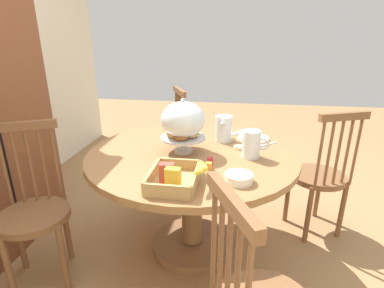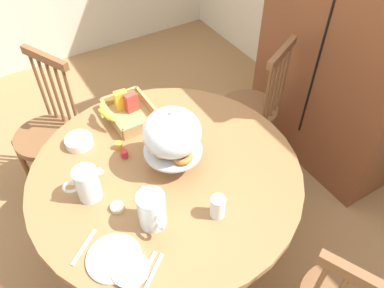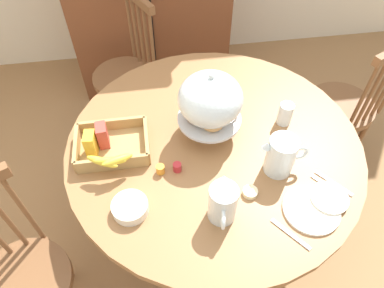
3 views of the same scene
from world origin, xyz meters
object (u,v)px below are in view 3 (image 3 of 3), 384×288
windsor_chair_near_window (127,76)px  cereal_basket (109,146)px  pastry_stand_with_dome (210,101)px  cereal_bowl (130,207)px  windsor_chair_by_cabinet (22,279)px  orange_juice_pitcher (223,204)px  windsor_chair_far_side (344,108)px  drinking_glass (285,114)px  dining_table (212,166)px  butter_dish (250,192)px  china_plate_large (311,209)px  china_plate_small (329,198)px  milk_pitcher (281,157)px

windsor_chair_near_window → cereal_basket: 0.93m
pastry_stand_with_dome → cereal_bowl: pastry_stand_with_dome is taller
windsor_chair_by_cabinet → orange_juice_pitcher: 0.91m
windsor_chair_near_window → cereal_bowl: (0.02, -1.17, 0.31)m
windsor_chair_far_side → drinking_glass: bearing=-150.0°
dining_table → butter_dish: butter_dish is taller
dining_table → windsor_chair_near_window: windsor_chair_near_window is taller
butter_dish → windsor_chair_by_cabinet: bearing=-174.1°
dining_table → pastry_stand_with_dome: pastry_stand_with_dome is taller
windsor_chair_far_side → china_plate_large: (-0.58, -0.78, 0.29)m
dining_table → cereal_bowl: size_ratio=9.44×
china_plate_small → orange_juice_pitcher: bearing=-179.7°
cereal_bowl → cereal_basket: bearing=104.3°
dining_table → orange_juice_pitcher: 0.45m
windsor_chair_by_cabinet → milk_pitcher: 1.19m
dining_table → windsor_chair_by_cabinet: windsor_chair_by_cabinet is taller
windsor_chair_by_cabinet → windsor_chair_far_side: bearing=23.6°
dining_table → windsor_chair_far_side: (0.88, 0.38, -0.10)m
orange_juice_pitcher → windsor_chair_far_side: bearing=39.0°
windsor_chair_near_window → cereal_basket: windsor_chair_near_window is taller
china_plate_large → orange_juice_pitcher: bearing=174.8°
china_plate_small → china_plate_large: bearing=-157.8°
orange_juice_pitcher → cereal_bowl: bearing=168.6°
windsor_chair_by_cabinet → china_plate_large: windsor_chair_by_cabinet is taller
windsor_chair_by_cabinet → windsor_chair_near_window: bearing=69.2°
windsor_chair_near_window → china_plate_large: windsor_chair_near_window is taller
china_plate_small → drinking_glass: size_ratio=1.36×
milk_pitcher → china_plate_small: 0.24m
windsor_chair_by_cabinet → orange_juice_pitcher: size_ratio=5.14×
pastry_stand_with_dome → drinking_glass: 0.39m
orange_juice_pitcher → cereal_bowl: orange_juice_pitcher is taller
milk_pitcher → drinking_glass: milk_pitcher is taller
pastry_stand_with_dome → drinking_glass: bearing=2.6°
pastry_stand_with_dome → orange_juice_pitcher: (-0.03, -0.42, -0.12)m
milk_pitcher → cereal_basket: bearing=164.5°
china_plate_small → cereal_bowl: bearing=175.1°
windsor_chair_far_side → orange_juice_pitcher: windsor_chair_far_side is taller
orange_juice_pitcher → dining_table: bearing=83.7°
cereal_bowl → windsor_chair_far_side: bearing=28.2°
cereal_basket → windsor_chair_by_cabinet: bearing=-136.7°
butter_dish → dining_table: bearing=107.5°
drinking_glass → butter_dish: bearing=-125.0°
windsor_chair_far_side → milk_pitcher: 0.94m
china_plate_large → drinking_glass: drinking_glass is taller
china_plate_small → cereal_bowl: (-0.77, 0.07, 0.01)m
windsor_chair_far_side → china_plate_small: size_ratio=6.50×
cereal_basket → drinking_glass: 0.80m
pastry_stand_with_dome → orange_juice_pitcher: pastry_stand_with_dome is taller
windsor_chair_far_side → cereal_basket: size_ratio=3.09×
dining_table → cereal_basket: (-0.46, 0.01, 0.23)m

